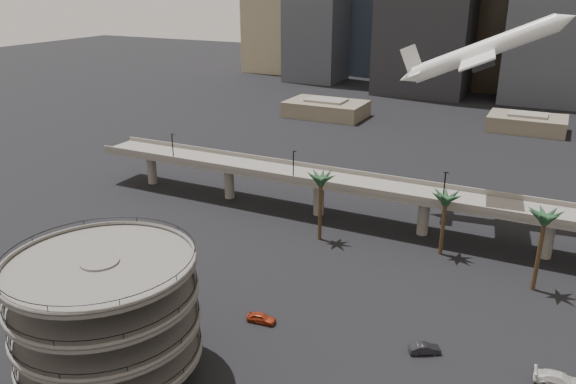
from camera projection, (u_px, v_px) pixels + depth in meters
The scene contains 8 objects.
parking_ramp at pixel (106, 309), 66.43m from camera, with size 22.20×22.20×17.35m.
overpass at pixel (370, 190), 111.33m from camera, with size 130.00×9.30×14.70m.
palm_trees at pixel (478, 202), 94.69m from camera, with size 54.40×18.40×14.00m.
low_buildings at pixel (475, 122), 183.19m from camera, with size 135.00×27.50×6.80m.
airborne_jet at pixel (482, 51), 107.22m from camera, with size 31.92×29.40×16.17m.
car_a at pixel (261, 318), 80.86m from camera, with size 1.72×4.27×1.46m, color #9B3016.
car_b at pixel (425, 349), 74.18m from camera, with size 1.46×4.18×1.38m, color black.
car_c at pixel (559, 380), 68.17m from camera, with size 2.35×5.78×1.68m, color silver.
Camera 1 is at (31.77, -45.66, 46.32)m, focal length 35.00 mm.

